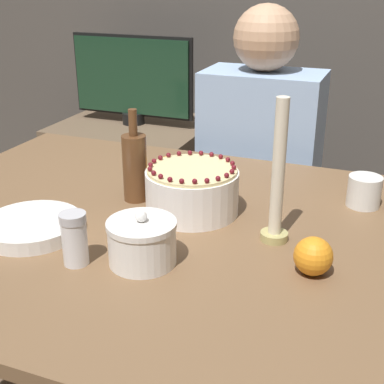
# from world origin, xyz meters

# --- Properties ---
(dining_table) EXTENTS (1.31, 1.05, 0.75)m
(dining_table) POSITION_xyz_m (0.00, 0.00, 0.64)
(dining_table) COLOR brown
(dining_table) RESTS_ON ground_plane
(cake) EXTENTS (0.23, 0.23, 0.13)m
(cake) POSITION_xyz_m (0.08, 0.09, 0.81)
(cake) COLOR white
(cake) RESTS_ON dining_table
(sugar_bowl) EXTENTS (0.14, 0.14, 0.12)m
(sugar_bowl) POSITION_xyz_m (0.08, -0.17, 0.80)
(sugar_bowl) COLOR white
(sugar_bowl) RESTS_ON dining_table
(sugar_shaker) EXTENTS (0.05, 0.05, 0.11)m
(sugar_shaker) POSITION_xyz_m (-0.04, -0.23, 0.81)
(sugar_shaker) COLOR white
(sugar_shaker) RESTS_ON dining_table
(plate_stack) EXTENTS (0.22, 0.22, 0.03)m
(plate_stack) POSITION_xyz_m (-0.21, -0.15, 0.77)
(plate_stack) COLOR white
(plate_stack) RESTS_ON dining_table
(candle) EXTENTS (0.06, 0.06, 0.32)m
(candle) POSITION_xyz_m (0.31, 0.02, 0.88)
(candle) COLOR tan
(candle) RESTS_ON dining_table
(bottle) EXTENTS (0.06, 0.06, 0.24)m
(bottle) POSITION_xyz_m (-0.08, 0.11, 0.84)
(bottle) COLOR brown
(bottle) RESTS_ON dining_table
(cup) EXTENTS (0.08, 0.08, 0.08)m
(cup) POSITION_xyz_m (0.47, 0.28, 0.79)
(cup) COLOR white
(cup) RESTS_ON dining_table
(orange_fruit_0) EXTENTS (0.08, 0.08, 0.08)m
(orange_fruit_0) POSITION_xyz_m (0.41, -0.09, 0.79)
(orange_fruit_0) COLOR orange
(orange_fruit_0) RESTS_ON dining_table
(orange_fruit_1) EXTENTS (0.08, 0.08, 0.08)m
(orange_fruit_1) POSITION_xyz_m (-0.04, 0.24, 0.79)
(orange_fruit_1) COLOR orange
(orange_fruit_1) RESTS_ON dining_table
(person_man_blue_shirt) EXTENTS (0.40, 0.34, 1.20)m
(person_man_blue_shirt) POSITION_xyz_m (0.09, 0.73, 0.53)
(person_man_blue_shirt) COLOR #595960
(person_man_blue_shirt) RESTS_ON ground_plane
(side_cabinet) EXTENTS (0.66, 0.55, 0.65)m
(side_cabinet) POSITION_xyz_m (-0.59, 1.08, 0.33)
(side_cabinet) COLOR brown
(side_cabinet) RESTS_ON ground_plane
(tv_monitor) EXTENTS (0.57, 0.10, 0.39)m
(tv_monitor) POSITION_xyz_m (-0.59, 1.08, 0.85)
(tv_monitor) COLOR black
(tv_monitor) RESTS_ON side_cabinet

